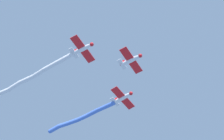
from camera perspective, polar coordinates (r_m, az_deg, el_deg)
airplane_lead at (r=84.61m, az=2.60°, el=1.35°), size 5.41×7.06×1.74m
airplane_left_wing at (r=90.56m, az=1.48°, el=-3.82°), size 5.37×7.08×1.74m
smoke_trail_left_wing at (r=93.94m, az=-4.12°, el=-6.45°), size 15.85×6.88×2.48m
airplane_right_wing at (r=83.56m, az=-4.04°, el=2.89°), size 5.41×7.05×1.74m
smoke_trail_right_wing at (r=89.99m, az=-13.12°, el=-2.05°), size 28.16×9.87×2.64m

